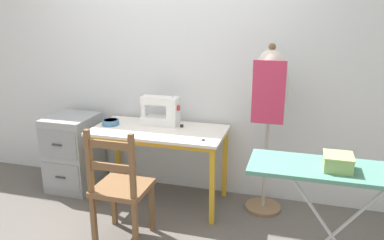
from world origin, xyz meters
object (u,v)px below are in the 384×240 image
(wooden_chair, at_px, (120,189))
(sewing_machine, at_px, (162,112))
(filing_cabinet, at_px, (74,152))
(thread_spool_near_machine, at_px, (182,125))
(dress_form, at_px, (269,96))
(ironing_board, at_px, (339,176))
(fabric_bowl, at_px, (111,122))
(storage_box, at_px, (338,162))
(scissors, at_px, (207,140))

(wooden_chair, bearing_deg, sewing_machine, 87.44)
(sewing_machine, relative_size, wooden_chair, 0.39)
(sewing_machine, distance_m, wooden_chair, 0.91)
(filing_cabinet, bearing_deg, thread_spool_near_machine, 3.82)
(dress_form, height_order, ironing_board, dress_form)
(wooden_chair, bearing_deg, fabric_bowl, 121.92)
(storage_box, bearing_deg, dress_form, 115.55)
(thread_spool_near_machine, distance_m, storage_box, 1.61)
(sewing_machine, xyz_separation_m, fabric_bowl, (-0.46, -0.13, -0.10))
(thread_spool_near_machine, xyz_separation_m, storage_box, (1.25, -1.00, 0.18))
(thread_spool_near_machine, height_order, ironing_board, ironing_board)
(scissors, bearing_deg, dress_form, 32.19)
(sewing_machine, bearing_deg, dress_form, -1.66)
(filing_cabinet, xyz_separation_m, storage_box, (2.36, -0.92, 0.54))
(dress_form, relative_size, ironing_board, 1.44)
(sewing_machine, bearing_deg, ironing_board, -34.38)
(wooden_chair, xyz_separation_m, filing_cabinet, (-0.88, 0.72, -0.07))
(dress_form, bearing_deg, ironing_board, -63.14)
(wooden_chair, relative_size, storage_box, 5.49)
(dress_form, height_order, storage_box, dress_form)
(scissors, bearing_deg, filing_cabinet, 171.26)
(scissors, xyz_separation_m, wooden_chair, (-0.55, -0.50, -0.27))
(dress_form, bearing_deg, thread_spool_near_machine, 179.67)
(filing_cabinet, bearing_deg, storage_box, -21.37)
(fabric_bowl, distance_m, storage_box, 2.11)
(thread_spool_near_machine, height_order, filing_cabinet, same)
(scissors, distance_m, dress_form, 0.64)
(ironing_board, bearing_deg, dress_form, 116.86)
(fabric_bowl, bearing_deg, scissors, -10.68)
(ironing_board, distance_m, storage_box, 0.10)
(sewing_machine, distance_m, ironing_board, 1.77)
(fabric_bowl, height_order, wooden_chair, wooden_chair)
(ironing_board, bearing_deg, thread_spool_near_machine, 142.29)
(sewing_machine, height_order, wooden_chair, sewing_machine)
(thread_spool_near_machine, bearing_deg, sewing_machine, 173.21)
(scissors, relative_size, filing_cabinet, 0.19)
(storage_box, bearing_deg, ironing_board, 54.76)
(scissors, bearing_deg, thread_spool_near_machine, 136.56)
(scissors, height_order, storage_box, storage_box)
(sewing_machine, xyz_separation_m, dress_form, (0.97, -0.03, 0.22))
(thread_spool_near_machine, distance_m, filing_cabinet, 1.17)
(fabric_bowl, xyz_separation_m, thread_spool_near_machine, (0.66, 0.11, -0.01))
(filing_cabinet, distance_m, storage_box, 2.59)
(fabric_bowl, height_order, dress_form, dress_form)
(fabric_bowl, bearing_deg, sewing_machine, 16.14)
(fabric_bowl, height_order, scissors, fabric_bowl)
(dress_form, bearing_deg, storage_box, -64.45)
(thread_spool_near_machine, xyz_separation_m, dress_form, (0.77, -0.00, 0.32))
(dress_form, xyz_separation_m, storage_box, (0.48, -0.99, -0.14))
(sewing_machine, relative_size, storage_box, 2.12)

